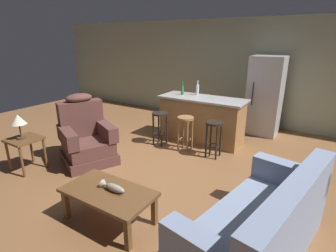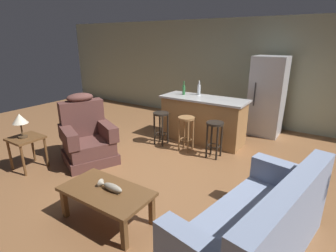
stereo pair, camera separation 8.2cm
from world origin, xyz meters
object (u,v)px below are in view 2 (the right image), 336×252
Objects in this scene: bar_stool_left at (161,122)px; bottle_short_amber at (184,90)px; couch at (258,228)px; end_table at (26,143)px; fish_figurine at (111,187)px; bar_stool_middle at (186,127)px; kitchen_island at (203,120)px; coffee_table at (106,194)px; bottle_tall_green at (199,90)px; bar_stool_right at (215,133)px; refrigerator at (267,96)px; recliner_near_lamp at (87,138)px; table_lamp at (20,120)px.

bottle_short_amber reaches higher than bar_stool_left.
couch is 3.61× the size of end_table.
fish_figurine is 0.61× the size of end_table.
bar_stool_middle is at bearing 48.99° from end_table.
bottle_short_amber is (-0.50, 0.04, 0.58)m from kitchen_island.
fish_figurine is 0.50× the size of bar_stool_left.
end_table reaches higher than coffee_table.
couch is at bearing 13.95° from coffee_table.
coffee_table is 1.62× the size of bar_stool_left.
fish_figurine is 3.28m from bottle_tall_green.
bottle_short_amber is (-1.05, 0.67, 0.59)m from bar_stool_right.
refrigerator is (2.90, 3.96, 0.42)m from end_table.
bar_stool_left is (1.26, 2.13, 0.01)m from end_table.
bottle_short_amber reaches higher than end_table.
bottle_tall_green reaches higher than recliner_near_lamp.
refrigerator reaches higher than kitchen_island.
end_table is 0.82× the size of bar_stool_right.
recliner_near_lamp is at bearing 147.85° from fish_figurine.
refrigerator is at bearing 50.48° from kitchen_island.
bar_stool_left is 0.60m from bar_stool_middle.
recliner_near_lamp is at bearing 146.22° from coffee_table.
bar_stool_right is (-1.33, 1.97, 0.13)m from couch.
coffee_table is 3.73× the size of bottle_short_amber.
bottle_short_amber is (-0.72, 3.05, 0.70)m from coffee_table.
recliner_near_lamp is 2.39m from kitchen_island.
bar_stool_right is 1.93m from refrigerator.
bottle_short_amber reaches higher than bar_stool_middle.
bar_stool_right is at bearing 61.30° from recliner_near_lamp.
bar_stool_left is 0.39× the size of refrigerator.
bar_stool_right is at bearing 0.00° from bar_stool_middle.
couch is 3.78m from end_table.
bar_stool_left is (-0.65, -0.63, -0.01)m from kitchen_island.
couch is 6.86× the size of bottle_short_amber.
bar_stool_middle reaches higher than fish_figurine.
refrigerator is (2.90, 3.99, 0.01)m from table_lamp.
bar_stool_left is 2.31× the size of bottle_short_amber.
table_lamp reaches higher than coffee_table.
coffee_table is 0.12m from fish_figurine.
end_table is at bearing -138.96° from bar_stool_right.
bar_stool_right is 0.39× the size of refrigerator.
bottle_short_amber is at bearing 63.44° from end_table.
fish_figurine is at bearing -81.39° from bottle_tall_green.
end_table is (-2.17, 0.22, -0.00)m from fish_figurine.
bottle_short_amber is at bearing 104.23° from fish_figurine.
bar_stool_right reaches higher than fish_figurine.
coffee_table is 0.54× the size of couch.
end_table is at bearing 13.11° from couch.
recliner_near_lamp is at bearing 52.70° from end_table.
coffee_table is 1.62× the size of bar_stool_middle.
couch is 1.69× the size of recliner_near_lamp.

